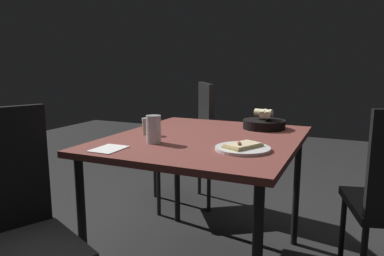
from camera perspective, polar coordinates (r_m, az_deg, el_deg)
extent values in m
cube|color=brown|center=(1.87, 2.05, -1.88)|extent=(1.10, 0.94, 0.03)
cylinder|color=black|center=(2.33, 16.19, -9.35)|extent=(0.04, 0.04, 0.71)
cylinder|color=black|center=(1.80, -16.96, -15.33)|extent=(0.04, 0.04, 0.71)
cylinder|color=black|center=(2.56, -2.37, -7.14)|extent=(0.04, 0.04, 0.71)
cylinder|color=silver|center=(1.60, 8.03, -3.24)|extent=(0.24, 0.24, 0.01)
cube|color=tan|center=(1.60, 8.04, -2.82)|extent=(0.19, 0.16, 0.01)
cube|color=beige|center=(1.60, 8.04, -2.54)|extent=(0.18, 0.15, 0.01)
sphere|color=brown|center=(1.56, 7.52, -2.67)|extent=(0.02, 0.02, 0.02)
sphere|color=brown|center=(1.59, 7.46, -2.43)|extent=(0.02, 0.02, 0.02)
sphere|color=brown|center=(1.58, 7.49, -2.50)|extent=(0.02, 0.02, 0.02)
cylinder|color=black|center=(2.14, 11.31, 0.58)|extent=(0.24, 0.24, 0.05)
cylinder|color=beige|center=(2.12, 12.08, 2.25)|extent=(0.13, 0.04, 0.04)
cylinder|color=beige|center=(2.13, 11.29, 2.31)|extent=(0.14, 0.05, 0.04)
cylinder|color=beige|center=(2.14, 11.24, 2.38)|extent=(0.06, 0.11, 0.04)
cylinder|color=#B51614|center=(2.19, 12.05, 0.65)|extent=(0.06, 0.06, 0.03)
cylinder|color=silver|center=(1.73, -6.09, -0.19)|extent=(0.07, 0.07, 0.13)
cylinder|color=#C87416|center=(1.73, -6.08, -0.74)|extent=(0.06, 0.06, 0.09)
cylinder|color=#BFB299|center=(1.94, -7.16, 0.04)|extent=(0.05, 0.05, 0.07)
cylinder|color=maroon|center=(1.94, -7.15, -0.43)|extent=(0.04, 0.04, 0.04)
cylinder|color=#B7B7BC|center=(1.93, -7.19, 1.34)|extent=(0.05, 0.05, 0.01)
cube|color=white|center=(1.64, -13.03, -3.23)|extent=(0.16, 0.12, 0.00)
cube|color=black|center=(2.85, -1.85, -3.69)|extent=(0.61, 0.61, 0.04)
cube|color=black|center=(2.83, 2.14, 1.93)|extent=(0.37, 0.26, 0.51)
cylinder|color=black|center=(3.07, -5.85, -7.10)|extent=(0.03, 0.03, 0.42)
cylinder|color=black|center=(2.71, -5.30, -9.47)|extent=(0.03, 0.03, 0.42)
cylinder|color=black|center=(3.12, 1.18, -6.79)|extent=(0.03, 0.03, 0.42)
cylinder|color=black|center=(2.76, 2.68, -9.05)|extent=(0.03, 0.03, 0.42)
cube|color=#2B2B2B|center=(1.52, -26.27, -17.67)|extent=(0.58, 0.58, 0.04)
cylinder|color=black|center=(2.26, 22.70, -14.52)|extent=(0.03, 0.03, 0.40)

